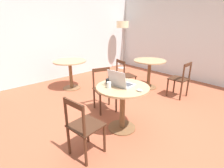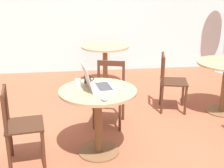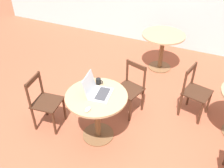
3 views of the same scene
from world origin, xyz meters
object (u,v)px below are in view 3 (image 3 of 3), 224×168
at_px(mouse, 88,109).
at_px(laptop, 97,91).
at_px(cafe_table_near, 97,106).
at_px(cafe_table_far, 163,43).
at_px(chair_mid_left, 195,92).
at_px(drinking_glass, 86,85).
at_px(chair_near_back, 130,89).
at_px(mug, 99,81).
at_px(chair_near_left, 45,102).

bearing_deg(mouse, laptop, 97.20).
distance_m(cafe_table_near, cafe_table_far, 2.23).
distance_m(chair_mid_left, drinking_glass, 1.70).
bearing_deg(chair_near_back, cafe_table_far, 86.10).
relative_size(mouse, mug, 0.92).
height_order(chair_near_left, laptop, laptop).
bearing_deg(chair_near_left, mouse, -12.71).
bearing_deg(cafe_table_near, chair_near_left, -172.56).
xyz_separation_m(chair_near_left, drinking_glass, (0.61, 0.20, 0.37)).
relative_size(cafe_table_near, chair_mid_left, 0.99).
bearing_deg(cafe_table_far, chair_mid_left, -54.03).
relative_size(cafe_table_near, chair_near_back, 0.99).
bearing_deg(chair_near_left, laptop, 9.81).
bearing_deg(chair_near_back, chair_mid_left, 19.86).
relative_size(cafe_table_near, laptop, 2.26).
bearing_deg(chair_near_left, cafe_table_far, 64.17).
bearing_deg(cafe_table_near, laptop, 95.47).
bearing_deg(chair_mid_left, chair_near_left, -149.26).
bearing_deg(chair_mid_left, drinking_glass, -144.51).
distance_m(chair_near_back, mug, 0.67).
bearing_deg(chair_near_back, chair_near_left, -141.01).
bearing_deg(mug, drinking_glass, -126.49).
relative_size(cafe_table_near, mouse, 8.27).
relative_size(cafe_table_far, chair_mid_left, 0.99).
relative_size(chair_near_left, mug, 7.66).
height_order(cafe_table_near, chair_near_left, chair_near_left).
relative_size(chair_near_left, mouse, 8.35).
xyz_separation_m(cafe_table_far, chair_near_back, (-0.10, -1.49, -0.14)).
bearing_deg(drinking_glass, cafe_table_far, 76.34).
xyz_separation_m(chair_mid_left, mouse, (-1.11, -1.35, 0.34)).
relative_size(chair_mid_left, drinking_glass, 8.75).
height_order(cafe_table_far, drinking_glass, drinking_glass).
xyz_separation_m(laptop, drinking_glass, (-0.20, 0.06, -0.01)).
relative_size(cafe_table_near, chair_near_left, 0.99).
distance_m(chair_near_left, laptop, 0.90).
xyz_separation_m(chair_near_back, drinking_glass, (-0.41, -0.62, 0.37)).
xyz_separation_m(chair_near_left, laptop, (0.80, 0.14, 0.37)).
bearing_deg(drinking_glass, chair_near_left, -161.66).
distance_m(chair_mid_left, mug, 1.52).
bearing_deg(laptop, chair_near_left, -170.19).
distance_m(chair_near_back, mouse, 1.08).
relative_size(chair_near_left, chair_mid_left, 1.00).
height_order(chair_near_left, chair_mid_left, same).
bearing_deg(cafe_table_far, laptop, -98.26).
xyz_separation_m(cafe_table_near, laptop, (-0.00, 0.03, 0.23)).
distance_m(cafe_table_near, laptop, 0.24).
xyz_separation_m(chair_near_left, chair_mid_left, (1.95, 1.16, 0.00)).
distance_m(cafe_table_near, mug, 0.34).
bearing_deg(laptop, cafe_table_near, -84.53).
relative_size(cafe_table_far, chair_near_left, 0.99).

